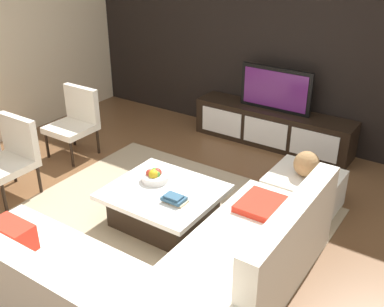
{
  "coord_description": "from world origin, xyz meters",
  "views": [
    {
      "loc": [
        2.29,
        -2.95,
        2.71
      ],
      "look_at": [
        -0.09,
        0.58,
        0.59
      ],
      "focal_mm": 43.07,
      "sensor_mm": 36.0,
      "label": 1
    }
  ],
  "objects": [
    {
      "name": "coffee_table",
      "position": [
        -0.1,
        0.1,
        0.2
      ],
      "size": [
        1.06,
        0.95,
        0.38
      ],
      "color": "black",
      "rests_on": "ground"
    },
    {
      "name": "ground_plane",
      "position": [
        0.0,
        0.0,
        0.0
      ],
      "size": [
        14.0,
        14.0,
        0.0
      ],
      "primitive_type": "plane",
      "color": "brown"
    },
    {
      "name": "sectional_couch",
      "position": [
        0.52,
        -0.84,
        0.28
      ],
      "size": [
        2.38,
        2.42,
        0.81
      ],
      "color": "silver",
      "rests_on": "ground"
    },
    {
      "name": "book_stack",
      "position": [
        0.12,
        -0.02,
        0.42
      ],
      "size": [
        0.22,
        0.15,
        0.08
      ],
      "color": "#CCB78C",
      "rests_on": "coffee_table"
    },
    {
      "name": "fruit_bowl",
      "position": [
        -0.28,
        0.2,
        0.44
      ],
      "size": [
        0.28,
        0.28,
        0.14
      ],
      "color": "silver",
      "rests_on": "coffee_table"
    },
    {
      "name": "area_rug",
      "position": [
        -0.1,
        0.0,
        0.01
      ],
      "size": [
        2.98,
        2.72,
        0.01
      ],
      "primitive_type": "cube",
      "color": "tan",
      "rests_on": "ground"
    },
    {
      "name": "accent_chair_near",
      "position": [
        -1.82,
        -0.34,
        0.49
      ],
      "size": [
        0.53,
        0.53,
        0.87
      ],
      "rotation": [
        0.0,
        0.0,
        0.14
      ],
      "color": "black",
      "rests_on": "ground"
    },
    {
      "name": "media_console",
      "position": [
        -0.0,
        2.4,
        0.25
      ],
      "size": [
        2.17,
        0.46,
        0.5
      ],
      "color": "black",
      "rests_on": "ground"
    },
    {
      "name": "ottoman",
      "position": [
        0.95,
        1.12,
        0.2
      ],
      "size": [
        0.7,
        0.7,
        0.4
      ],
      "primitive_type": "cube",
      "color": "silver",
      "rests_on": "ground"
    },
    {
      "name": "television",
      "position": [
        0.0,
        2.4,
        0.79
      ],
      "size": [
        0.98,
        0.06,
        0.57
      ],
      "color": "black",
      "rests_on": "media_console"
    },
    {
      "name": "decorative_ball",
      "position": [
        0.95,
        1.12,
        0.53
      ],
      "size": [
        0.27,
        0.27,
        0.27
      ],
      "primitive_type": "sphere",
      "color": "#997247",
      "rests_on": "ottoman"
    },
    {
      "name": "feature_wall_back",
      "position": [
        0.0,
        2.7,
        1.4
      ],
      "size": [
        6.4,
        0.12,
        2.8
      ],
      "primitive_type": "cube",
      "color": "black",
      "rests_on": "ground"
    },
    {
      "name": "accent_chair_far",
      "position": [
        -1.99,
        0.75,
        0.49
      ],
      "size": [
        0.53,
        0.53,
        0.87
      ],
      "rotation": [
        0.0,
        0.0,
        -0.12
      ],
      "color": "black",
      "rests_on": "ground"
    }
  ]
}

